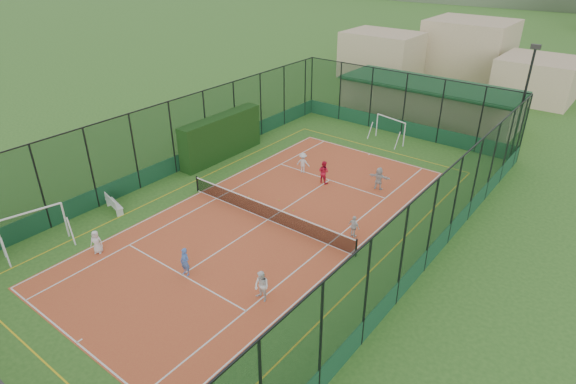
{
  "coord_description": "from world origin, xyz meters",
  "views": [
    {
      "loc": [
        15.27,
        -17.86,
        14.31
      ],
      "look_at": [
        0.22,
        1.6,
        1.2
      ],
      "focal_mm": 30.0,
      "sensor_mm": 36.0,
      "label": 1
    }
  ],
  "objects_px": {
    "floodlight_ne": "(522,107)",
    "child_near_mid": "(185,262)",
    "child_far_left": "(303,163)",
    "coach": "(324,172)",
    "white_bench": "(114,203)",
    "futsal_goal_near": "(34,229)",
    "child_far_back": "(379,178)",
    "child_far_right": "(354,227)",
    "child_near_left": "(96,242)",
    "clubhouse": "(428,101)",
    "futsal_goal_far": "(390,130)",
    "child_near_right": "(262,286)"
  },
  "relations": [
    {
      "from": "floodlight_ne",
      "to": "white_bench",
      "type": "height_order",
      "value": "floodlight_ne"
    },
    {
      "from": "child_far_back",
      "to": "child_near_right",
      "type": "bearing_deg",
      "value": 86.21
    },
    {
      "from": "child_near_right",
      "to": "child_far_back",
      "type": "distance_m",
      "value": 12.7
    },
    {
      "from": "white_bench",
      "to": "coach",
      "type": "distance_m",
      "value": 13.05
    },
    {
      "from": "futsal_goal_near",
      "to": "child_far_right",
      "type": "height_order",
      "value": "futsal_goal_near"
    },
    {
      "from": "futsal_goal_near",
      "to": "child_far_back",
      "type": "relative_size",
      "value": 2.13
    },
    {
      "from": "child_far_left",
      "to": "child_near_mid",
      "type": "bearing_deg",
      "value": 83.05
    },
    {
      "from": "child_far_right",
      "to": "child_far_back",
      "type": "relative_size",
      "value": 0.84
    },
    {
      "from": "futsal_goal_far",
      "to": "child_far_right",
      "type": "bearing_deg",
      "value": -56.24
    },
    {
      "from": "clubhouse",
      "to": "white_bench",
      "type": "relative_size",
      "value": 8.58
    },
    {
      "from": "child_near_right",
      "to": "floodlight_ne",
      "type": "bearing_deg",
      "value": 85.94
    },
    {
      "from": "child_near_left",
      "to": "child_near_right",
      "type": "xyz_separation_m",
      "value": [
        8.98,
        2.35,
        0.11
      ]
    },
    {
      "from": "child_far_left",
      "to": "child_far_right",
      "type": "relative_size",
      "value": 1.13
    },
    {
      "from": "child_near_right",
      "to": "child_far_left",
      "type": "height_order",
      "value": "child_near_right"
    },
    {
      "from": "floodlight_ne",
      "to": "futsal_goal_far",
      "type": "relative_size",
      "value": 2.86
    },
    {
      "from": "child_far_left",
      "to": "white_bench",
      "type": "bearing_deg",
      "value": 45.48
    },
    {
      "from": "white_bench",
      "to": "child_far_back",
      "type": "bearing_deg",
      "value": 61.07
    },
    {
      "from": "child_near_mid",
      "to": "child_far_left",
      "type": "xyz_separation_m",
      "value": [
        -2.23,
        12.52,
        -0.02
      ]
    },
    {
      "from": "floodlight_ne",
      "to": "coach",
      "type": "bearing_deg",
      "value": -129.12
    },
    {
      "from": "white_bench",
      "to": "futsal_goal_near",
      "type": "relative_size",
      "value": 0.56
    },
    {
      "from": "child_near_left",
      "to": "child_far_left",
      "type": "bearing_deg",
      "value": 42.21
    },
    {
      "from": "floodlight_ne",
      "to": "child_near_mid",
      "type": "bearing_deg",
      "value": -110.33
    },
    {
      "from": "floodlight_ne",
      "to": "child_far_right",
      "type": "relative_size",
      "value": 6.54
    },
    {
      "from": "futsal_goal_far",
      "to": "child_near_left",
      "type": "bearing_deg",
      "value": -87.51
    },
    {
      "from": "white_bench",
      "to": "child_near_right",
      "type": "distance_m",
      "value": 12.01
    },
    {
      "from": "floodlight_ne",
      "to": "child_far_left",
      "type": "xyz_separation_m",
      "value": [
        -10.7,
        -10.32,
        -3.4
      ]
    },
    {
      "from": "clubhouse",
      "to": "coach",
      "type": "distance_m",
      "value": 16.16
    },
    {
      "from": "clubhouse",
      "to": "futsal_goal_near",
      "type": "relative_size",
      "value": 4.77
    },
    {
      "from": "clubhouse",
      "to": "futsal_goal_near",
      "type": "distance_m",
      "value": 32.31
    },
    {
      "from": "floodlight_ne",
      "to": "child_near_mid",
      "type": "distance_m",
      "value": 24.59
    },
    {
      "from": "child_far_left",
      "to": "coach",
      "type": "xyz_separation_m",
      "value": [
        1.96,
        -0.43,
        0.05
      ]
    },
    {
      "from": "futsal_goal_near",
      "to": "child_far_back",
      "type": "bearing_deg",
      "value": -19.53
    },
    {
      "from": "child_far_back",
      "to": "floodlight_ne",
      "type": "bearing_deg",
      "value": -128.68
    },
    {
      "from": "white_bench",
      "to": "futsal_goal_near",
      "type": "bearing_deg",
      "value": -76.23
    },
    {
      "from": "child_near_mid",
      "to": "white_bench",
      "type": "bearing_deg",
      "value": 167.23
    },
    {
      "from": "child_far_left",
      "to": "futsal_goal_far",
      "type": "bearing_deg",
      "value": -119.93
    },
    {
      "from": "child_near_mid",
      "to": "coach",
      "type": "distance_m",
      "value": 12.09
    },
    {
      "from": "floodlight_ne",
      "to": "futsal_goal_near",
      "type": "relative_size",
      "value": 2.59
    },
    {
      "from": "child_near_left",
      "to": "child_far_right",
      "type": "height_order",
      "value": "child_near_left"
    },
    {
      "from": "futsal_goal_far",
      "to": "child_near_left",
      "type": "xyz_separation_m",
      "value": [
        -4.71,
        -22.85,
        -0.28
      ]
    },
    {
      "from": "floodlight_ne",
      "to": "futsal_goal_near",
      "type": "xyz_separation_m",
      "value": [
        -16.39,
        -25.95,
        -3.1
      ]
    },
    {
      "from": "futsal_goal_near",
      "to": "child_far_right",
      "type": "relative_size",
      "value": 2.52
    },
    {
      "from": "futsal_goal_near",
      "to": "clubhouse",
      "type": "bearing_deg",
      "value": -0.09
    },
    {
      "from": "clubhouse",
      "to": "child_far_right",
      "type": "bearing_deg",
      "value": -76.93
    },
    {
      "from": "white_bench",
      "to": "child_near_mid",
      "type": "xyz_separation_m",
      "value": [
        7.94,
        -1.54,
        0.24
      ]
    },
    {
      "from": "floodlight_ne",
      "to": "child_far_left",
      "type": "bearing_deg",
      "value": -136.04
    },
    {
      "from": "coach",
      "to": "child_far_right",
      "type": "bearing_deg",
      "value": 140.11
    },
    {
      "from": "futsal_goal_far",
      "to": "child_far_left",
      "type": "bearing_deg",
      "value": -88.72
    },
    {
      "from": "white_bench",
      "to": "child_near_left",
      "type": "bearing_deg",
      "value": -32.01
    },
    {
      "from": "white_bench",
      "to": "coach",
      "type": "height_order",
      "value": "coach"
    }
  ]
}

